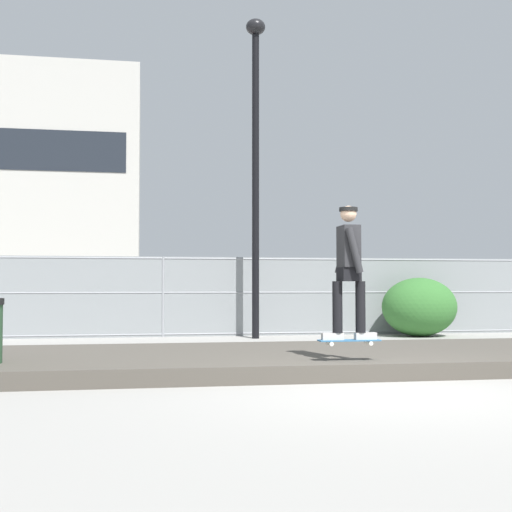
# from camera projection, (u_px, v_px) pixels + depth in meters

# --- Properties ---
(ground_plane) EXTENTS (120.00, 120.00, 0.00)m
(ground_plane) POSITION_uv_depth(u_px,v_px,m) (395.00, 391.00, 7.54)
(ground_plane) COLOR gray
(gravel_berm) EXTENTS (12.35, 3.47, 0.22)m
(gravel_berm) POSITION_uv_depth(u_px,v_px,m) (334.00, 358.00, 9.94)
(gravel_berm) COLOR #4C473F
(gravel_berm) RESTS_ON ground_plane
(skateboard) EXTENTS (0.80, 0.21, 0.07)m
(skateboard) POSITION_uv_depth(u_px,v_px,m) (349.00, 341.00, 8.65)
(skateboard) COLOR #2D608C
(skater) EXTENTS (0.72, 0.58, 1.73)m
(skater) POSITION_uv_depth(u_px,v_px,m) (349.00, 263.00, 8.69)
(skater) COLOR #B2ADA8
(skater) RESTS_ON skateboard
(chain_fence) EXTENTS (23.41, 0.06, 1.85)m
(chain_fence) POSITION_uv_depth(u_px,v_px,m) (263.00, 296.00, 15.86)
(chain_fence) COLOR gray
(chain_fence) RESTS_ON ground_plane
(street_lamp) EXTENTS (0.44, 0.44, 7.25)m
(street_lamp) POSITION_uv_depth(u_px,v_px,m) (256.00, 140.00, 15.19)
(street_lamp) COLOR black
(street_lamp) RESTS_ON ground_plane
(parked_car_near) EXTENTS (4.43, 2.01, 1.66)m
(parked_car_near) POSITION_uv_depth(u_px,v_px,m) (115.00, 298.00, 19.04)
(parked_car_near) COLOR maroon
(parked_car_near) RESTS_ON ground_plane
(parked_car_mid) EXTENTS (4.50, 2.16, 1.66)m
(parked_car_mid) POSITION_uv_depth(u_px,v_px,m) (331.00, 297.00, 19.67)
(parked_car_mid) COLOR black
(parked_car_mid) RESTS_ON ground_plane
(shrub_left) EXTENTS (1.76, 1.44, 1.36)m
(shrub_left) POSITION_uv_depth(u_px,v_px,m) (419.00, 307.00, 15.62)
(shrub_left) COLOR #336B2D
(shrub_left) RESTS_ON ground_plane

